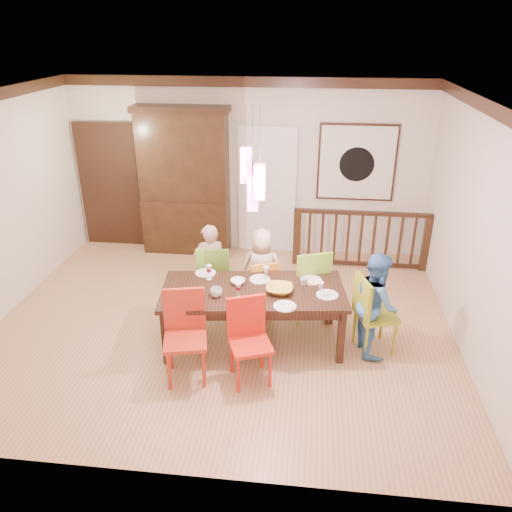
# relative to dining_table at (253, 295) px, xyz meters

# --- Properties ---
(floor) EXTENTS (6.00, 6.00, 0.00)m
(floor) POSITION_rel_dining_table_xyz_m (-0.46, 0.39, -0.67)
(floor) COLOR #A37D4E
(floor) RESTS_ON ground
(ceiling) EXTENTS (6.00, 6.00, 0.00)m
(ceiling) POSITION_rel_dining_table_xyz_m (-0.46, 0.39, 2.23)
(ceiling) COLOR white
(ceiling) RESTS_ON wall_back
(wall_back) EXTENTS (6.00, 0.00, 6.00)m
(wall_back) POSITION_rel_dining_table_xyz_m (-0.46, 2.89, 0.78)
(wall_back) COLOR beige
(wall_back) RESTS_ON floor
(wall_right) EXTENTS (0.00, 5.00, 5.00)m
(wall_right) POSITION_rel_dining_table_xyz_m (2.54, 0.39, 0.78)
(wall_right) COLOR beige
(wall_right) RESTS_ON floor
(crown_molding) EXTENTS (6.00, 5.00, 0.16)m
(crown_molding) POSITION_rel_dining_table_xyz_m (-0.46, 0.39, 2.15)
(crown_molding) COLOR black
(crown_molding) RESTS_ON wall_back
(panel_door) EXTENTS (1.04, 0.07, 2.24)m
(panel_door) POSITION_rel_dining_table_xyz_m (-2.86, 2.84, 0.38)
(panel_door) COLOR black
(panel_door) RESTS_ON wall_back
(white_doorway) EXTENTS (0.97, 0.05, 2.22)m
(white_doorway) POSITION_rel_dining_table_xyz_m (-0.11, 2.85, 0.38)
(white_doorway) COLOR silver
(white_doorway) RESTS_ON wall_back
(painting) EXTENTS (1.25, 0.06, 1.25)m
(painting) POSITION_rel_dining_table_xyz_m (1.34, 2.85, 0.93)
(painting) COLOR black
(painting) RESTS_ON wall_back
(pendant_cluster) EXTENTS (0.27, 0.21, 1.14)m
(pendant_cluster) POSITION_rel_dining_table_xyz_m (0.00, -0.00, 1.44)
(pendant_cluster) COLOR #FF4CA4
(pendant_cluster) RESTS_ON ceiling
(dining_table) EXTENTS (2.30, 1.26, 0.75)m
(dining_table) POSITION_rel_dining_table_xyz_m (0.00, 0.00, 0.00)
(dining_table) COLOR black
(dining_table) RESTS_ON floor
(chair_far_left) EXTENTS (0.48, 0.48, 0.97)m
(chair_far_left) POSITION_rel_dining_table_xyz_m (-0.63, 0.80, -0.11)
(chair_far_left) COLOR #6EAF33
(chair_far_left) RESTS_ON floor
(chair_far_mid) EXTENTS (0.49, 0.49, 0.84)m
(chair_far_mid) POSITION_rel_dining_table_xyz_m (0.03, 0.68, -0.19)
(chair_far_mid) COLOR orange
(chair_far_mid) RESTS_ON floor
(chair_far_right) EXTENTS (0.60, 0.60, 1.03)m
(chair_far_right) POSITION_rel_dining_table_xyz_m (0.65, 0.69, -0.08)
(chair_far_right) COLOR #7CB72F
(chair_far_right) RESTS_ON floor
(chair_near_left) EXTENTS (0.55, 0.55, 1.03)m
(chair_near_left) POSITION_rel_dining_table_xyz_m (-0.66, -0.77, -0.08)
(chair_near_left) COLOR #AB2B17
(chair_near_left) RESTS_ON floor
(chair_near_mid) EXTENTS (0.56, 0.56, 0.96)m
(chair_near_mid) POSITION_rel_dining_table_xyz_m (0.06, -0.73, -0.12)
(chair_near_mid) COLOR red
(chair_near_mid) RESTS_ON floor
(chair_end_right) EXTENTS (0.56, 0.56, 0.99)m
(chair_end_right) POSITION_rel_dining_table_xyz_m (1.48, 0.02, -0.10)
(chair_end_right) COLOR #909E1C
(chair_end_right) RESTS_ON floor
(china_hutch) EXTENTS (1.57, 0.46, 2.47)m
(china_hutch) POSITION_rel_dining_table_xyz_m (-1.48, 2.69, 0.57)
(china_hutch) COLOR black
(china_hutch) RESTS_ON floor
(balustrade) EXTENTS (2.18, 0.12, 0.96)m
(balustrade) POSITION_rel_dining_table_xyz_m (1.47, 2.34, -0.17)
(balustrade) COLOR black
(balustrade) RESTS_ON floor
(person_far_left) EXTENTS (0.53, 0.44, 1.23)m
(person_far_left) POSITION_rel_dining_table_xyz_m (-0.69, 0.81, -0.05)
(person_far_left) COLOR beige
(person_far_left) RESTS_ON floor
(person_far_mid) EXTENTS (0.58, 0.38, 1.17)m
(person_far_mid) POSITION_rel_dining_table_xyz_m (0.01, 0.86, -0.08)
(person_far_mid) COLOR beige
(person_far_mid) RESTS_ON floor
(person_end_right) EXTENTS (0.59, 0.70, 1.29)m
(person_end_right) POSITION_rel_dining_table_xyz_m (1.45, 0.02, -0.03)
(person_end_right) COLOR #417CB8
(person_end_right) RESTS_ON floor
(serving_bowl) EXTENTS (0.32, 0.32, 0.08)m
(serving_bowl) POSITION_rel_dining_table_xyz_m (0.32, -0.03, 0.12)
(serving_bowl) COLOR gold
(serving_bowl) RESTS_ON dining_table
(small_bowl) EXTENTS (0.19, 0.19, 0.06)m
(small_bowl) POSITION_rel_dining_table_xyz_m (-0.20, 0.12, 0.11)
(small_bowl) COLOR white
(small_bowl) RESTS_ON dining_table
(cup_left) EXTENTS (0.17, 0.17, 0.11)m
(cup_left) POSITION_rel_dining_table_xyz_m (-0.41, -0.22, 0.13)
(cup_left) COLOR silver
(cup_left) RESTS_ON dining_table
(cup_right) EXTENTS (0.13, 0.13, 0.09)m
(cup_right) POSITION_rel_dining_table_xyz_m (0.60, 0.19, 0.13)
(cup_right) COLOR silver
(cup_right) RESTS_ON dining_table
(plate_far_left) EXTENTS (0.26, 0.26, 0.01)m
(plate_far_left) POSITION_rel_dining_table_xyz_m (-0.65, 0.35, 0.09)
(plate_far_left) COLOR white
(plate_far_left) RESTS_ON dining_table
(plate_far_mid) EXTENTS (0.26, 0.26, 0.01)m
(plate_far_mid) POSITION_rel_dining_table_xyz_m (0.05, 0.25, 0.09)
(plate_far_mid) COLOR white
(plate_far_mid) RESTS_ON dining_table
(plate_far_right) EXTENTS (0.26, 0.26, 0.01)m
(plate_far_right) POSITION_rel_dining_table_xyz_m (0.69, 0.30, 0.09)
(plate_far_right) COLOR white
(plate_far_right) RESTS_ON dining_table
(plate_near_left) EXTENTS (0.26, 0.26, 0.01)m
(plate_near_left) POSITION_rel_dining_table_xyz_m (-0.69, -0.29, 0.09)
(plate_near_left) COLOR white
(plate_near_left) RESTS_ON dining_table
(plate_near_mid) EXTENTS (0.26, 0.26, 0.01)m
(plate_near_mid) POSITION_rel_dining_table_xyz_m (0.40, -0.36, 0.09)
(plate_near_mid) COLOR white
(plate_near_mid) RESTS_ON dining_table
(plate_end_right) EXTENTS (0.26, 0.26, 0.01)m
(plate_end_right) POSITION_rel_dining_table_xyz_m (0.88, -0.05, 0.09)
(plate_end_right) COLOR white
(plate_end_right) RESTS_ON dining_table
(wine_glass_a) EXTENTS (0.08, 0.08, 0.19)m
(wine_glass_a) POSITION_rel_dining_table_xyz_m (-0.58, 0.20, 0.18)
(wine_glass_a) COLOR #590C19
(wine_glass_a) RESTS_ON dining_table
(wine_glass_b) EXTENTS (0.08, 0.08, 0.19)m
(wine_glass_b) POSITION_rel_dining_table_xyz_m (0.13, 0.24, 0.18)
(wine_glass_b) COLOR silver
(wine_glass_b) RESTS_ON dining_table
(wine_glass_c) EXTENTS (0.08, 0.08, 0.19)m
(wine_glass_c) POSITION_rel_dining_table_xyz_m (-0.15, -0.22, 0.18)
(wine_glass_c) COLOR #590C19
(wine_glass_c) RESTS_ON dining_table
(wine_glass_d) EXTENTS (0.08, 0.08, 0.19)m
(wine_glass_d) POSITION_rel_dining_table_xyz_m (0.80, -0.09, 0.18)
(wine_glass_d) COLOR silver
(wine_glass_d) RESTS_ON dining_table
(napkin) EXTENTS (0.18, 0.14, 0.01)m
(napkin) POSITION_rel_dining_table_xyz_m (-0.11, -0.38, 0.09)
(napkin) COLOR #D83359
(napkin) RESTS_ON dining_table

